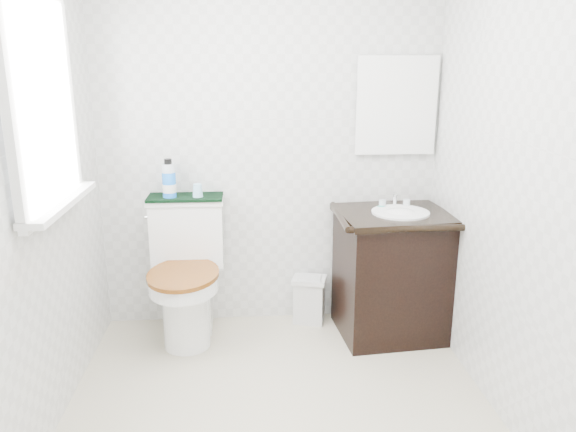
{
  "coord_description": "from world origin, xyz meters",
  "views": [
    {
      "loc": [
        -0.14,
        -2.4,
        1.73
      ],
      "look_at": [
        0.09,
        0.75,
        0.85
      ],
      "focal_mm": 35.0,
      "sensor_mm": 36.0,
      "label": 1
    }
  ],
  "objects": [
    {
      "name": "floor",
      "position": [
        0.0,
        0.0,
        0.0
      ],
      "size": [
        2.4,
        2.4,
        0.0
      ],
      "primitive_type": "plane",
      "color": "beige",
      "rests_on": "ground"
    },
    {
      "name": "wall_back",
      "position": [
        0.0,
        1.2,
        1.2
      ],
      "size": [
        2.4,
        0.0,
        2.4
      ],
      "primitive_type": "plane",
      "rotation": [
        1.57,
        0.0,
        0.0
      ],
      "color": "silver",
      "rests_on": "ground"
    },
    {
      "name": "wall_front",
      "position": [
        0.0,
        -1.2,
        1.2
      ],
      "size": [
        2.4,
        0.0,
        2.4
      ],
      "primitive_type": "plane",
      "rotation": [
        -1.57,
        0.0,
        0.0
      ],
      "color": "silver",
      "rests_on": "ground"
    },
    {
      "name": "wall_left",
      "position": [
        -1.1,
        0.0,
        1.2
      ],
      "size": [
        0.0,
        2.4,
        2.4
      ],
      "primitive_type": "plane",
      "rotation": [
        1.57,
        0.0,
        1.57
      ],
      "color": "silver",
      "rests_on": "ground"
    },
    {
      "name": "wall_right",
      "position": [
        1.1,
        0.0,
        1.2
      ],
      "size": [
        0.0,
        2.4,
        2.4
      ],
      "primitive_type": "plane",
      "rotation": [
        1.57,
        0.0,
        -1.57
      ],
      "color": "silver",
      "rests_on": "ground"
    },
    {
      "name": "window",
      "position": [
        -1.07,
        0.25,
        1.55
      ],
      "size": [
        0.02,
        0.7,
        0.9
      ],
      "primitive_type": "cube",
      "color": "white",
      "rests_on": "wall_left"
    },
    {
      "name": "mirror",
      "position": [
        0.82,
        1.18,
        1.45
      ],
      "size": [
        0.5,
        0.02,
        0.6
      ],
      "primitive_type": "cube",
      "color": "silver",
      "rests_on": "wall_back"
    },
    {
      "name": "toilet",
      "position": [
        -0.54,
        0.96,
        0.38
      ],
      "size": [
        0.48,
        0.66,
        0.88
      ],
      "color": "white",
      "rests_on": "floor"
    },
    {
      "name": "vanity",
      "position": [
        0.77,
        0.9,
        0.43
      ],
      "size": [
        0.73,
        0.65,
        0.92
      ],
      "color": "black",
      "rests_on": "floor"
    },
    {
      "name": "trash_bin",
      "position": [
        0.26,
        1.1,
        0.16
      ],
      "size": [
        0.26,
        0.23,
        0.32
      ],
      "color": "silver",
      "rests_on": "floor"
    },
    {
      "name": "towel",
      "position": [
        -0.54,
        1.09,
        0.89
      ],
      "size": [
        0.47,
        0.22,
        0.02
      ],
      "primitive_type": "cube",
      "color": "black",
      "rests_on": "toilet"
    },
    {
      "name": "mouthwash_bottle",
      "position": [
        -0.63,
        1.06,
        1.01
      ],
      "size": [
        0.08,
        0.08,
        0.24
      ],
      "color": "blue",
      "rests_on": "towel"
    },
    {
      "name": "cup",
      "position": [
        -0.46,
        1.06,
        0.94
      ],
      "size": [
        0.07,
        0.07,
        0.08
      ],
      "primitive_type": "cone",
      "color": "#8CC7E5",
      "rests_on": "towel"
    },
    {
      "name": "soap_bar",
      "position": [
        0.7,
        1.0,
        0.83
      ],
      "size": [
        0.07,
        0.04,
        0.02
      ],
      "primitive_type": "ellipsoid",
      "color": "#1A7F73",
      "rests_on": "vanity"
    }
  ]
}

